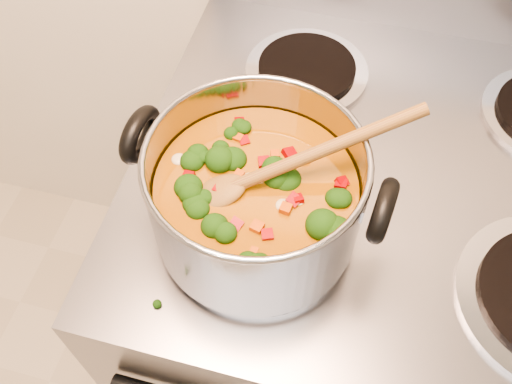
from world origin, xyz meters
TOP-DOWN VIEW (x-y plane):
  - electric_range at (-0.01, 1.16)m, footprint 0.77×0.70m
  - stockpot at (-0.19, 1.01)m, footprint 0.32×0.25m
  - wooden_spoon at (-0.18, 1.02)m, footprint 0.25×0.16m
  - cooktop_crumbs at (-0.15, 0.85)m, footprint 0.11×0.02m

SIDE VIEW (x-z plane):
  - electric_range at x=-0.01m, z-range -0.07..1.01m
  - cooktop_crumbs at x=-0.15m, z-range 0.92..0.93m
  - stockpot at x=-0.19m, z-range 0.93..1.08m
  - wooden_spoon at x=-0.18m, z-range 0.99..1.10m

